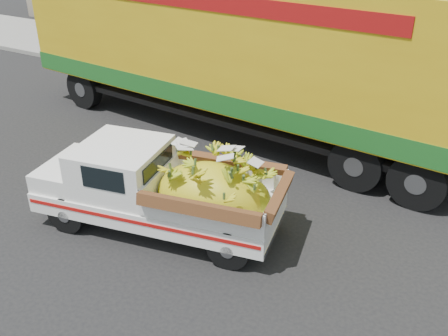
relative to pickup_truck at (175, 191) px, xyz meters
The scene contains 5 objects.
ground 1.10m from the pickup_truck, 147.51° to the left, with size 100.00×100.00×0.00m, color black.
curb 6.81m from the pickup_truck, 95.37° to the left, with size 60.00×0.25×0.15m, color gray.
sidewalk 8.90m from the pickup_truck, 94.10° to the left, with size 60.00×4.00×0.14m, color gray.
pickup_truck is the anchor object (origin of this frame).
semi_trailer 4.63m from the pickup_truck, 104.82° to the left, with size 12.04×3.47×3.80m.
Camera 1 is at (5.07, -6.28, 5.11)m, focal length 40.00 mm.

